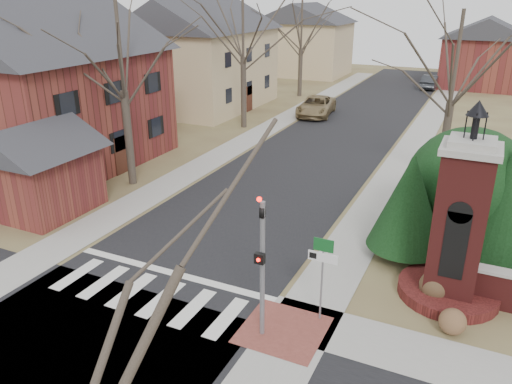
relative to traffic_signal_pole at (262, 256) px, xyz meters
The scene contains 27 objects.
ground 5.05m from the traffic_signal_pole, behind, with size 120.00×120.00×0.00m, color brown.
main_street 22.01m from the traffic_signal_pole, 101.35° to the left, with size 8.00×70.00×0.01m, color black.
cross_street 6.16m from the traffic_signal_pole, 140.28° to the right, with size 120.00×8.00×0.01m, color black.
crosswalk_zone 5.02m from the traffic_signal_pole, behind, with size 8.00×2.20×0.02m, color silver.
stop_bar 5.30m from the traffic_signal_pole, 158.11° to the left, with size 8.00×0.35×0.02m, color silver.
sidewalk_right_main 21.60m from the traffic_signal_pole, 87.59° to the left, with size 2.00×60.00×0.02m, color gray.
sidewalk_left 23.58m from the traffic_signal_pole, 113.91° to the left, with size 2.00×60.00×0.02m, color gray.
curb_apron 2.66m from the traffic_signal_pole, 40.52° to the left, with size 2.40×2.40×0.02m, color brown.
traffic_signal_pole is the anchor object (origin of this frame).
sign_post 2.02m from the traffic_signal_pole, 47.57° to the left, with size 0.90×0.07×2.75m.
brick_gate_monument 6.47m from the traffic_signal_pole, 43.24° to the left, with size 3.20×3.20×6.47m.
house_brick_left 19.81m from the traffic_signal_pole, 151.43° to the left, with size 9.80×11.80×9.42m.
house_stucco_left 31.92m from the traffic_signal_pole, 123.97° to the left, with size 9.80×12.80×9.28m.
garage_left 13.40m from the traffic_signal_pole, 163.01° to the left, with size 4.80×4.80×4.29m.
house_distant_left 50.18m from the traffic_signal_pole, 108.98° to the left, with size 10.80×8.80×8.53m.
house_distant_right 47.58m from the traffic_signal_pole, 85.55° to the left, with size 8.80×8.80×7.30m.
evergreen_near 7.06m from the traffic_signal_pole, 65.72° to the left, with size 2.80×2.80×4.10m.
evergreen_mid 9.83m from the traffic_signal_pole, 50.89° to the left, with size 3.40×3.40×4.70m.
evergreen_mass 10.09m from the traffic_signal_pole, 62.23° to the left, with size 4.80×4.80×4.80m, color black.
bare_tree_0 14.99m from the traffic_signal_pole, 143.29° to the left, with size 8.05×8.05×11.15m.
bare_tree_1 24.83m from the traffic_signal_pole, 117.81° to the left, with size 8.40×8.40×11.64m.
bare_tree_2 36.66m from the traffic_signal_pole, 108.92° to the left, with size 7.35×7.35×10.19m.
bare_tree_3 16.28m from the traffic_signal_pole, 78.28° to the left, with size 7.00×7.00×9.70m.
pickup_truck 28.44m from the traffic_signal_pole, 105.74° to the left, with size 2.50×5.41×1.50m, color olive.
distant_car 43.99m from the traffic_signal_pole, 91.17° to the left, with size 1.48×4.25×1.40m, color #2D3034.
dry_shrub_left 6.25m from the traffic_signal_pole, 43.12° to the left, with size 0.99×0.99×0.99m, color #4D3823.
dry_shrub_right 5.98m from the traffic_signal_pole, 25.90° to the left, with size 0.78×0.78×0.78m, color brown.
Camera 1 is at (9.27, -10.34, 9.29)m, focal length 35.00 mm.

